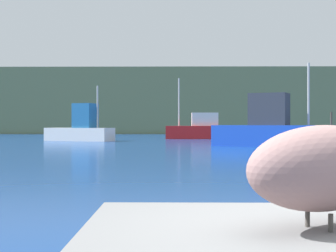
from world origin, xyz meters
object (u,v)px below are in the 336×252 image
object	(u,v)px
pelican	(327,166)
fishing_boat_blue	(272,129)
fishing_boat_white	(81,128)
fishing_boat_red	(200,129)

from	to	relation	value
pelican	fishing_boat_blue	distance (m)	25.64
pelican	fishing_boat_white	size ratio (longest dim) A/B	0.26
fishing_boat_blue	fishing_boat_white	distance (m)	15.15
fishing_boat_red	fishing_boat_blue	bearing A→B (deg)	102.09
pelican	fishing_boat_white	distance (m)	35.06
fishing_boat_blue	fishing_boat_red	xyz separation A→B (m)	(-3.25, 14.47, -0.19)
fishing_boat_white	pelican	bearing A→B (deg)	-56.75
fishing_boat_white	fishing_boat_blue	bearing A→B (deg)	-15.69
fishing_boat_blue	fishing_boat_white	xyz separation A→B (m)	(-12.24, 8.93, -0.07)
pelican	fishing_boat_red	xyz separation A→B (m)	(1.21, 39.72, -0.22)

